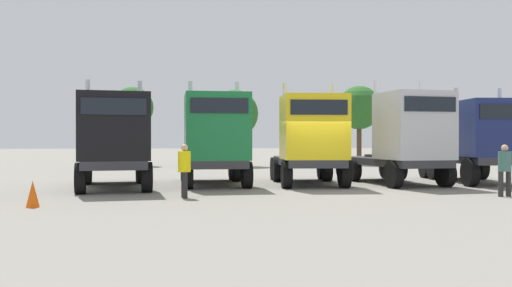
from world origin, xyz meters
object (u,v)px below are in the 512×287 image
Objects in this scene: semi_truck_green at (215,139)px; semi_truck_yellow at (311,139)px; visitor_in_hivis at (184,167)px; visitor_with_camera at (505,167)px; semi_truck_black at (114,140)px; semi_truck_navy at (484,141)px; traffic_cone_mid at (33,194)px; semi_truck_silver at (406,138)px.

semi_truck_green is 3.78m from semi_truck_yellow.
visitor_in_hivis is 10.23m from visitor_with_camera.
semi_truck_navy is at bearing 86.12° from semi_truck_black.
visitor_in_hivis is at bearing 24.69° from traffic_cone_mid.
visitor_in_hivis is (2.50, -3.11, -0.83)m from semi_truck_black.
semi_truck_green is at bearing -113.36° from visitor_in_hivis.
semi_truck_black reaches higher than visitor_in_hivis.
semi_truck_green reaches higher than semi_truck_yellow.
visitor_in_hivis is (-12.30, -3.77, -0.81)m from semi_truck_navy.
semi_truck_black is 3.91m from semi_truck_green.
semi_truck_green is at bearing 99.79° from semi_truck_black.
visitor_in_hivis is at bearing -67.67° from semi_truck_navy.
semi_truck_green is at bearing -90.69° from semi_truck_yellow.
semi_truck_yellow reaches higher than semi_truck_navy.
semi_truck_navy is (3.49, 0.25, -0.11)m from semi_truck_silver.
semi_truck_silver is at bearing 22.73° from traffic_cone_mid.
semi_truck_yellow is 3.54× the size of visitor_with_camera.
semi_truck_yellow is 6.40m from visitor_in_hivis.
visitor_in_hivis is 2.33× the size of traffic_cone_mid.
semi_truck_black is at bearing 68.14° from visitor_with_camera.
semi_truck_green is 8.22m from traffic_cone_mid.
semi_truck_yellow is 0.93× the size of semi_truck_navy.
semi_truck_yellow reaches higher than visitor_with_camera.
semi_truck_yellow reaches higher than traffic_cone_mid.
semi_truck_black is 3.93× the size of visitor_in_hivis.
semi_truck_black is 5.42m from traffic_cone_mid.
semi_truck_yellow reaches higher than visitor_in_hivis.
semi_truck_yellow is 3.51× the size of visitor_in_hivis.
semi_truck_navy is (14.80, 0.67, -0.01)m from semi_truck_black.
semi_truck_navy is 3.81× the size of visitor_with_camera.
semi_truck_black is at bearing 72.43° from traffic_cone_mid.
semi_truck_silver is at bearing 12.92° from visitor_with_camera.
visitor_with_camera is at bearing 3.29° from traffic_cone_mid.
semi_truck_green is 4.48m from visitor_in_hivis.
traffic_cone_mid is (-1.58, -4.98, -1.44)m from semi_truck_black.
semi_truck_silver is at bearing 85.67° from semi_truck_black.
semi_truck_silver is 3.50m from semi_truck_navy.
semi_truck_black is at bearing -93.89° from semi_truck_silver.
visitor_with_camera is (-2.12, -4.83, -0.82)m from semi_truck_navy.
semi_truck_navy is at bearing -169.67° from visitor_in_hivis.
semi_truck_silver is at bearing -164.91° from visitor_in_hivis.
visitor_with_camera is (12.68, -4.16, -0.84)m from semi_truck_black.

